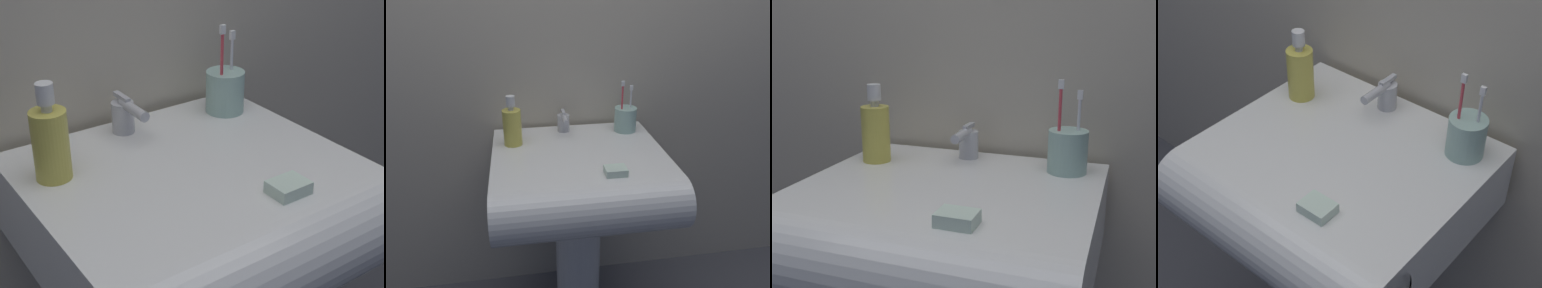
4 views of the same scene
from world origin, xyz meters
The scene contains 6 objects.
sink_pedestal centered at (0.00, 0.00, 0.32)m, with size 0.18×0.18×0.64m, color white.
sink_basin centered at (0.00, -0.06, 0.72)m, with size 0.62×0.59×0.17m.
faucet centered at (-0.03, 0.18, 0.85)m, with size 0.05×0.12×0.09m.
toothbrush_cup centered at (0.22, 0.16, 0.86)m, with size 0.09×0.09×0.21m.
soap_bottle centered at (-0.23, 0.09, 0.89)m, with size 0.07×0.07×0.19m.
bar_soap centered at (0.09, -0.20, 0.82)m, with size 0.07×0.05×0.02m, color silver.
Camera 4 is at (0.69, -0.82, 1.68)m, focal length 55.00 mm.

